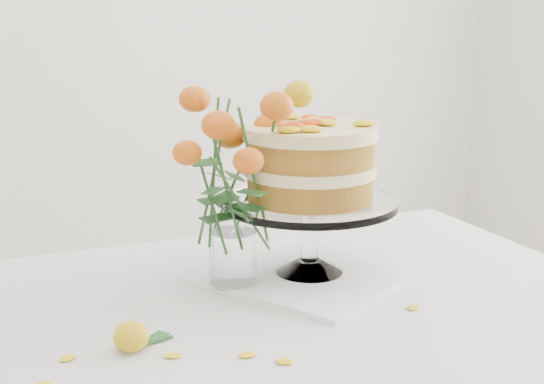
# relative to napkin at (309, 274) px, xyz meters

# --- Properties ---
(table) EXTENTS (1.43, 0.93, 0.76)m
(table) POSITION_rel_napkin_xyz_m (-0.21, -0.13, -0.09)
(table) COLOR tan
(table) RESTS_ON ground
(napkin) EXTENTS (0.45, 0.45, 0.01)m
(napkin) POSITION_rel_napkin_xyz_m (0.00, 0.00, 0.00)
(napkin) COLOR white
(napkin) RESTS_ON table
(cake_stand) EXTENTS (0.32, 0.32, 0.29)m
(cake_stand) POSITION_rel_napkin_xyz_m (0.00, 0.00, 0.20)
(cake_stand) COLOR white
(cake_stand) RESTS_ON napkin
(rose_vase) EXTENTS (0.31, 0.31, 0.42)m
(rose_vase) POSITION_rel_napkin_xyz_m (-0.15, 0.00, 0.24)
(rose_vase) COLOR white
(rose_vase) RESTS_ON table
(loose_rose_near) EXTENTS (0.09, 0.05, 0.04)m
(loose_rose_near) POSITION_rel_napkin_xyz_m (-0.38, -0.18, 0.02)
(loose_rose_near) COLOR yellow
(loose_rose_near) RESTS_ON table
(stray_petal_a) EXTENTS (0.03, 0.02, 0.00)m
(stray_petal_a) POSITION_rel_napkin_xyz_m (-0.33, -0.23, -0.00)
(stray_petal_a) COLOR yellow
(stray_petal_a) RESTS_ON table
(stray_petal_b) EXTENTS (0.03, 0.02, 0.00)m
(stray_petal_b) POSITION_rel_napkin_xyz_m (-0.23, -0.27, -0.00)
(stray_petal_b) COLOR yellow
(stray_petal_b) RESTS_ON table
(stray_petal_c) EXTENTS (0.03, 0.02, 0.00)m
(stray_petal_c) POSITION_rel_napkin_xyz_m (-0.19, -0.31, -0.00)
(stray_petal_c) COLOR yellow
(stray_petal_c) RESTS_ON table
(stray_petal_d) EXTENTS (0.03, 0.02, 0.00)m
(stray_petal_d) POSITION_rel_napkin_xyz_m (-0.47, -0.18, -0.00)
(stray_petal_d) COLOR yellow
(stray_petal_d) RESTS_ON table
(stray_petal_f) EXTENTS (0.03, 0.02, 0.00)m
(stray_petal_f) POSITION_rel_napkin_xyz_m (0.09, -0.21, -0.00)
(stray_petal_f) COLOR yellow
(stray_petal_f) RESTS_ON table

